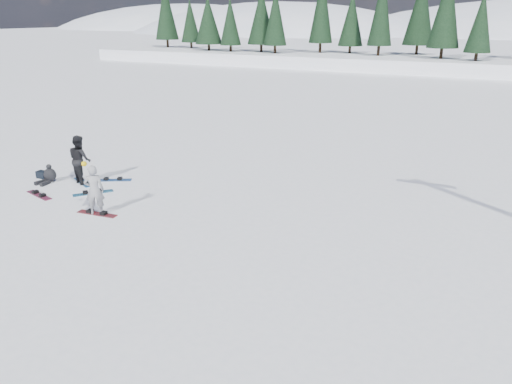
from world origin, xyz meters
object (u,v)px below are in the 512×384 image
snowboard_loose_b (39,195)px  snowboard_loose_c (113,180)px  gear_bag (42,175)px  seated_rider (49,175)px  snowboarder_woman (94,190)px  snowboard_loose_a (93,193)px  snowboarder_man (80,159)px

snowboard_loose_b → snowboard_loose_c: 2.96m
gear_bag → seated_rider: bearing=-19.5°
snowboarder_woman → seated_rider: snowboarder_woman is taller
snowboarder_woman → snowboard_loose_b: 3.46m
seated_rider → snowboard_loose_b: seated_rider is taller
snowboarder_woman → snowboard_loose_c: size_ratio=1.27×
snowboard_loose_b → snowboard_loose_a: bearing=48.4°
gear_bag → snowboard_loose_a: gear_bag is taller
snowboarder_woman → seated_rider: (-4.25, 1.79, -0.60)m
snowboard_loose_b → snowboard_loose_a: (1.66, 1.11, 0.00)m
snowboarder_woman → snowboard_loose_b: size_ratio=1.27×
gear_bag → snowboard_loose_b: (1.63, -1.60, -0.14)m
snowboard_loose_c → snowboard_loose_a: 1.62m
snowboarder_woman → snowboard_loose_c: snowboarder_woman is taller
snowboarder_man → gear_bag: bearing=31.6°
snowboarder_man → snowboard_loose_b: (-0.32, -1.92, -0.97)m
snowboarder_man → seated_rider: size_ratio=2.23×
seated_rider → gear_bag: seated_rider is taller
seated_rider → snowboard_loose_a: size_ratio=0.59×
gear_bag → snowboard_loose_c: (2.88, 1.08, -0.14)m
seated_rider → snowboard_loose_b: (0.93, -1.36, -0.27)m
snowboarder_man → seated_rider: snowboarder_man is taller
snowboarder_woman → snowboard_loose_b: (-3.32, 0.43, -0.88)m
snowboarder_woman → snowboard_loose_c: bearing=-94.9°
snowboard_loose_c → snowboard_loose_a: (0.41, -1.57, 0.00)m
snowboarder_man → snowboard_loose_b: snowboarder_man is taller
snowboarder_man → gear_bag: 2.15m
snowboard_loose_a → snowboard_loose_c: bearing=53.4°
snowboarder_man → seated_rider: (-1.25, -0.57, -0.70)m
gear_bag → snowboard_loose_c: bearing=20.5°
snowboarder_woman → snowboard_loose_c: (-2.07, 3.12, -0.88)m
snowboard_loose_c → snowboard_loose_a: size_ratio=1.00×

